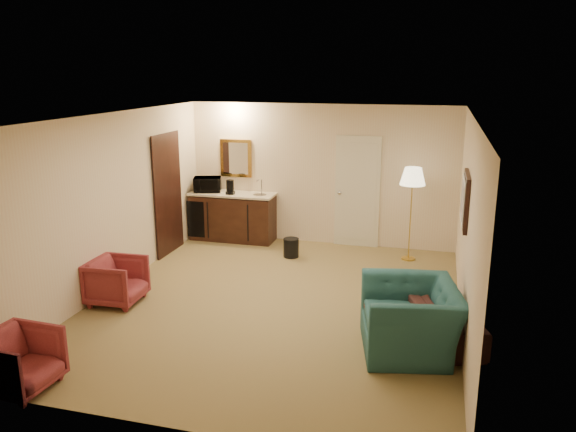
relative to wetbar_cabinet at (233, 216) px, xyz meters
name	(u,v)px	position (x,y,z in m)	size (l,w,h in m)	color
ground	(275,303)	(1.65, -2.72, -0.46)	(6.00, 6.00, 0.00)	#95844B
room_walls	(283,173)	(1.55, -1.95, 1.26)	(5.02, 6.01, 2.61)	beige
wetbar_cabinet	(233,216)	(0.00, 0.00, 0.00)	(1.64, 0.58, 0.92)	#381D11
sofa	(433,302)	(3.80, -3.00, -0.09)	(1.87, 0.55, 0.73)	black
teal_armchair	(411,308)	(3.55, -3.62, 0.07)	(1.22, 0.79, 1.06)	#215254
rose_chair_near	(117,279)	(-0.50, -3.29, -0.10)	(0.69, 0.65, 0.71)	#94303B
rose_chair_far	(19,358)	(-0.25, -5.52, -0.11)	(0.68, 0.63, 0.70)	#94303B
coffee_table	(395,323)	(3.36, -3.42, -0.24)	(0.77, 0.52, 0.44)	black
floor_lamp	(411,214)	(3.35, -0.32, 0.35)	(0.43, 0.43, 1.62)	gold
waste_bin	(291,248)	(1.35, -0.72, -0.29)	(0.27, 0.27, 0.34)	black
microwave	(207,183)	(-0.50, 0.00, 0.63)	(0.51, 0.28, 0.35)	black
coffee_maker	(230,187)	(0.00, -0.10, 0.59)	(0.14, 0.14, 0.27)	black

